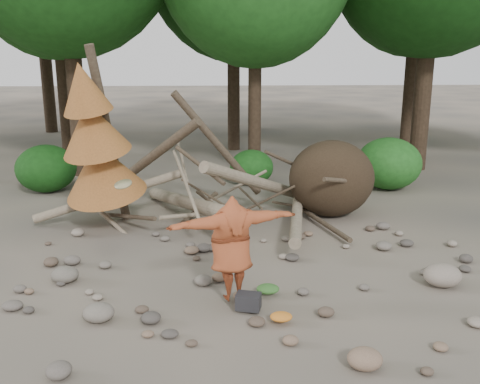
{
  "coord_description": "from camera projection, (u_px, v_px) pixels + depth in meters",
  "views": [
    {
      "loc": [
        -0.47,
        -8.94,
        4.15
      ],
      "look_at": [
        0.09,
        1.5,
        1.4
      ],
      "focal_mm": 40.0,
      "sensor_mm": 36.0,
      "label": 1
    }
  ],
  "objects": [
    {
      "name": "boulder_mid_left",
      "position": [
        65.0,
        274.0,
        9.9
      ],
      "size": [
        0.5,
        0.45,
        0.3
      ],
      "primitive_type": "ellipsoid",
      "color": "#6A6359",
      "rests_on": "ground"
    },
    {
      "name": "ground",
      "position": [
        239.0,
        287.0,
        9.71
      ],
      "size": [
        120.0,
        120.0,
        0.0
      ],
      "primitive_type": "plane",
      "color": "#514C44",
      "rests_on": "ground"
    },
    {
      "name": "deadfall_pile",
      "position": [
        309.0,
        181.0,
        13.66
      ],
      "size": [
        8.55,
        5.24,
        3.3
      ],
      "color": "#332619",
      "rests_on": "ground"
    },
    {
      "name": "bush_mid",
      "position": [
        252.0,
        167.0,
        17.14
      ],
      "size": [
        1.4,
        1.4,
        1.12
      ],
      "primitive_type": "ellipsoid",
      "color": "#1C5719",
      "rests_on": "ground"
    },
    {
      "name": "boulder_front_left",
      "position": [
        99.0,
        312.0,
        8.46
      ],
      "size": [
        0.5,
        0.45,
        0.3
      ],
      "primitive_type": "ellipsoid",
      "color": "slate",
      "rests_on": "ground"
    },
    {
      "name": "bush_right",
      "position": [
        389.0,
        163.0,
        16.52
      ],
      "size": [
        2.0,
        2.0,
        1.6
      ],
      "primitive_type": "ellipsoid",
      "color": "#236720",
      "rests_on": "ground"
    },
    {
      "name": "cloth_green",
      "position": [
        268.0,
        291.0,
        9.37
      ],
      "size": [
        0.4,
        0.34,
        0.15
      ],
      "primitive_type": "ellipsoid",
      "color": "#336428",
      "rests_on": "ground"
    },
    {
      "name": "boulder_front_right",
      "position": [
        365.0,
        359.0,
        7.19
      ],
      "size": [
        0.48,
        0.43,
        0.29
      ],
      "primitive_type": "ellipsoid",
      "color": "#826651",
      "rests_on": "ground"
    },
    {
      "name": "boulder_mid_right",
      "position": [
        443.0,
        275.0,
        9.73
      ],
      "size": [
        0.69,
        0.62,
        0.41
      ],
      "primitive_type": "ellipsoid",
      "color": "gray",
      "rests_on": "ground"
    },
    {
      "name": "bush_left",
      "position": [
        46.0,
        168.0,
        16.19
      ],
      "size": [
        1.8,
        1.8,
        1.44
      ],
      "primitive_type": "ellipsoid",
      "color": "#144512",
      "rests_on": "ground"
    },
    {
      "name": "cloth_orange",
      "position": [
        281.0,
        320.0,
        8.41
      ],
      "size": [
        0.35,
        0.29,
        0.13
      ],
      "primitive_type": "ellipsoid",
      "color": "#C57021",
      "rests_on": "ground"
    },
    {
      "name": "dead_conifer",
      "position": [
        96.0,
        143.0,
        12.27
      ],
      "size": [
        2.06,
        2.16,
        4.35
      ],
      "color": "#4C3F30",
      "rests_on": "ground"
    },
    {
      "name": "frisbee_thrower",
      "position": [
        232.0,
        248.0,
        8.9
      ],
      "size": [
        2.96,
        1.24,
        2.19
      ],
      "color": "#974222",
      "rests_on": "ground"
    },
    {
      "name": "backpack",
      "position": [
        248.0,
        305.0,
        8.76
      ],
      "size": [
        0.45,
        0.36,
        0.26
      ],
      "primitive_type": "cube",
      "rotation": [
        0.0,
        0.0,
        -0.27
      ],
      "color": "black",
      "rests_on": "ground"
    }
  ]
}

